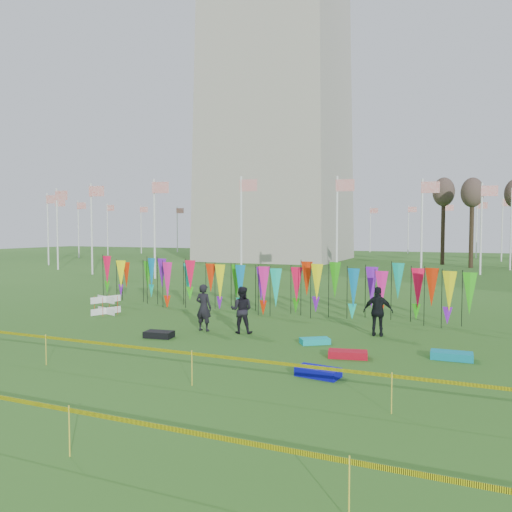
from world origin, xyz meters
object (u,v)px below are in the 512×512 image
at_px(kite_bag_blue, 318,372).
at_px(person_mid, 242,310).
at_px(person_left, 204,307).
at_px(kite_bag_teal, 452,356).
at_px(person_right, 378,311).
at_px(kite_bag_black, 159,334).
at_px(box_kite, 106,305).
at_px(kite_bag_red, 348,354).
at_px(kite_bag_turquoise, 315,341).

bearing_deg(kite_bag_blue, person_mid, 134.69).
height_order(person_left, kite_bag_teal, person_left).
relative_size(person_right, kite_bag_black, 1.80).
relative_size(kite_bag_blue, kite_bag_black, 1.13).
distance_m(box_kite, kite_bag_blue, 13.11).
distance_m(kite_bag_blue, kite_bag_red, 2.28).
xyz_separation_m(person_left, person_right, (6.40, 1.70, 0.00)).
xyz_separation_m(person_mid, kite_bag_blue, (4.25, -4.30, -0.77)).
bearing_deg(kite_bag_black, kite_bag_teal, 5.21).
bearing_deg(person_right, kite_bag_blue, 77.54).
height_order(kite_bag_red, kite_bag_teal, kite_bag_teal).
xyz_separation_m(box_kite, person_mid, (7.58, -1.35, 0.46)).
distance_m(box_kite, kite_bag_black, 6.09).
height_order(kite_bag_turquoise, kite_bag_teal, kite_bag_teal).
xyz_separation_m(person_left, kite_bag_black, (-0.91, -1.71, -0.80)).
bearing_deg(kite_bag_blue, person_left, 144.65).
bearing_deg(box_kite, person_left, -14.37).
height_order(box_kite, person_left, person_left).
xyz_separation_m(box_kite, kite_bag_blue, (11.83, -5.65, -0.31)).
distance_m(person_mid, person_right, 5.09).
bearing_deg(box_kite, kite_bag_turquoise, -10.57).
xyz_separation_m(kite_bag_turquoise, kite_bag_blue, (1.17, -3.66, 0.02)).
distance_m(person_mid, kite_bag_black, 3.19).
height_order(box_kite, person_right, person_right).
relative_size(person_left, kite_bag_red, 1.55).
xyz_separation_m(box_kite, kite_bag_turquoise, (10.65, -1.99, -0.33)).
bearing_deg(kite_bag_teal, person_right, 136.30).
bearing_deg(kite_bag_teal, kite_bag_turquoise, 175.30).
bearing_deg(person_left, kite_bag_red, 166.20).
height_order(kite_bag_blue, kite_bag_black, kite_bag_blue).
relative_size(person_mid, kite_bag_red, 1.51).
distance_m(person_right, kite_bag_turquoise, 2.90).
bearing_deg(kite_bag_black, person_left, 61.97).
xyz_separation_m(person_left, kite_bag_teal, (9.02, -0.80, -0.80)).
distance_m(kite_bag_turquoise, kite_bag_red, 2.02).
xyz_separation_m(box_kite, kite_bag_red, (12.12, -3.39, -0.32)).
height_order(person_mid, kite_bag_teal, person_mid).
bearing_deg(kite_bag_turquoise, person_right, 50.15).
distance_m(person_mid, kite_bag_red, 5.04).
relative_size(person_mid, kite_bag_black, 1.76).
xyz_separation_m(person_left, kite_bag_red, (6.07, -1.84, -0.81)).
bearing_deg(kite_bag_red, person_mid, 155.88).
height_order(kite_bag_blue, kite_bag_red, kite_bag_blue).
relative_size(box_kite, kite_bag_turquoise, 0.87).
bearing_deg(kite_bag_red, person_left, 163.15).
bearing_deg(kite_bag_red, kite_bag_turquoise, 136.23).
distance_m(person_right, kite_bag_red, 3.64).
bearing_deg(kite_bag_teal, kite_bag_blue, -134.39).
height_order(person_left, kite_bag_blue, person_left).
bearing_deg(person_mid, person_right, -175.76).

